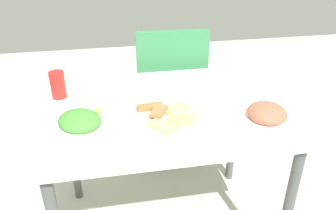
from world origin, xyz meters
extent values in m
cube|color=white|center=(0.00, 0.00, 0.72)|extent=(1.04, 0.77, 0.02)
cylinder|color=#484E4D|center=(-0.46, 0.32, 0.35)|extent=(0.04, 0.04, 0.70)
cylinder|color=#484E4D|center=(0.46, 0.32, 0.35)|extent=(0.04, 0.04, 0.70)
cube|color=#307546|center=(0.14, 0.68, 0.42)|extent=(0.44, 0.44, 0.06)
cube|color=#307546|center=(0.13, 0.49, 0.68)|extent=(0.40, 0.07, 0.46)
cylinder|color=#936950|center=(0.34, 0.86, 0.20)|extent=(0.03, 0.03, 0.39)
cylinder|color=#936950|center=(-0.04, 0.88, 0.20)|extent=(0.03, 0.03, 0.39)
cylinder|color=#936950|center=(0.32, 0.48, 0.20)|extent=(0.03, 0.03, 0.39)
cylinder|color=#936950|center=(-0.06, 0.50, 0.20)|extent=(0.03, 0.03, 0.39)
cylinder|color=white|center=(0.01, -0.11, 0.73)|extent=(0.30, 0.30, 0.01)
cube|color=tan|center=(0.03, -0.15, 0.75)|extent=(0.11, 0.08, 0.01)
cube|color=tan|center=(-0.04, -0.18, 0.75)|extent=(0.12, 0.13, 0.01)
cube|color=#A3673A|center=(-0.04, -0.08, 0.76)|extent=(0.09, 0.11, 0.01)
cube|color=brown|center=(-0.07, -0.03, 0.75)|extent=(0.11, 0.06, 0.01)
cube|color=tan|center=(0.04, -0.06, 0.75)|extent=(0.12, 0.11, 0.01)
cube|color=tan|center=(0.07, -0.11, 0.75)|extent=(0.12, 0.10, 0.01)
cylinder|color=white|center=(-0.35, -0.10, 0.73)|extent=(0.23, 0.23, 0.01)
ellipsoid|color=#418232|center=(-0.35, -0.10, 0.76)|extent=(0.23, 0.23, 0.06)
sphere|color=#E5D24A|center=(-0.28, -0.02, 0.75)|extent=(0.03, 0.03, 0.03)
cylinder|color=white|center=(0.38, -0.18, 0.73)|extent=(0.22, 0.22, 0.01)
ellipsoid|color=#C05841|center=(0.38, -0.18, 0.76)|extent=(0.19, 0.20, 0.07)
sphere|color=#E6DB54|center=(0.38, -0.11, 0.75)|extent=(0.03, 0.03, 0.03)
cylinder|color=red|center=(-0.45, 0.17, 0.79)|extent=(0.07, 0.07, 0.12)
cube|color=white|center=(-0.01, 0.25, 0.73)|extent=(0.12, 0.12, 0.00)
cube|color=silver|center=(-0.01, 0.23, 0.73)|extent=(0.19, 0.04, 0.00)
cube|color=silver|center=(-0.01, 0.27, 0.73)|extent=(0.18, 0.05, 0.00)
camera|label=1|loc=(-0.22, -1.25, 1.42)|focal=36.32mm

